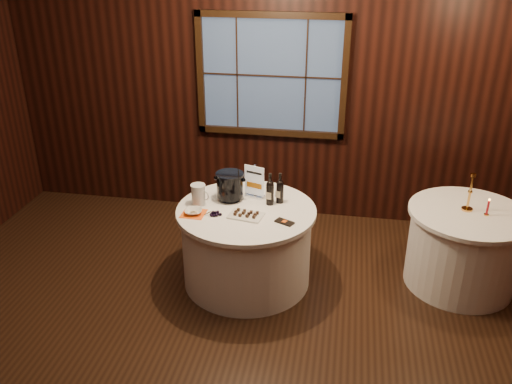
% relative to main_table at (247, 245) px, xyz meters
% --- Properties ---
extents(ground, '(6.00, 6.00, 0.00)m').
position_rel_main_table_xyz_m(ground, '(0.00, -1.00, -0.39)').
color(ground, black).
rests_on(ground, ground).
extents(back_wall, '(6.00, 0.10, 3.00)m').
position_rel_main_table_xyz_m(back_wall, '(0.00, 1.48, 1.16)').
color(back_wall, black).
rests_on(back_wall, ground).
extents(main_table, '(1.28, 1.28, 0.77)m').
position_rel_main_table_xyz_m(main_table, '(0.00, 0.00, 0.00)').
color(main_table, white).
rests_on(main_table, ground).
extents(side_table, '(1.08, 1.08, 0.77)m').
position_rel_main_table_xyz_m(side_table, '(2.00, 0.30, 0.00)').
color(side_table, white).
rests_on(side_table, ground).
extents(sign_stand, '(0.20, 0.15, 0.33)m').
position_rel_main_table_xyz_m(sign_stand, '(0.03, 0.26, 0.49)').
color(sign_stand, silver).
rests_on(sign_stand, main_table).
extents(port_bottle_left, '(0.07, 0.08, 0.31)m').
position_rel_main_table_xyz_m(port_bottle_left, '(0.20, 0.14, 0.52)').
color(port_bottle_left, black).
rests_on(port_bottle_left, main_table).
extents(port_bottle_right, '(0.07, 0.08, 0.29)m').
position_rel_main_table_xyz_m(port_bottle_right, '(0.28, 0.19, 0.51)').
color(port_bottle_right, black).
rests_on(port_bottle_right, main_table).
extents(ice_bucket, '(0.26, 0.26, 0.27)m').
position_rel_main_table_xyz_m(ice_bucket, '(-0.19, 0.17, 0.52)').
color(ice_bucket, black).
rests_on(ice_bucket, main_table).
extents(chocolate_plate, '(0.33, 0.24, 0.04)m').
position_rel_main_table_xyz_m(chocolate_plate, '(0.03, -0.14, 0.40)').
color(chocolate_plate, white).
rests_on(chocolate_plate, main_table).
extents(chocolate_box, '(0.18, 0.15, 0.01)m').
position_rel_main_table_xyz_m(chocolate_box, '(0.38, -0.20, 0.39)').
color(chocolate_box, black).
rests_on(chocolate_box, main_table).
extents(grape_bunch, '(0.17, 0.08, 0.04)m').
position_rel_main_table_xyz_m(grape_bunch, '(-0.25, -0.18, 0.40)').
color(grape_bunch, black).
rests_on(grape_bunch, main_table).
extents(glass_pitcher, '(0.18, 0.14, 0.20)m').
position_rel_main_table_xyz_m(glass_pitcher, '(-0.45, 0.02, 0.48)').
color(glass_pitcher, silver).
rests_on(glass_pitcher, main_table).
extents(orange_napkin, '(0.22, 0.22, 0.00)m').
position_rel_main_table_xyz_m(orange_napkin, '(-0.45, -0.18, 0.38)').
color(orange_napkin, '#FD5D15').
rests_on(orange_napkin, main_table).
extents(cracker_bowl, '(0.18, 0.18, 0.04)m').
position_rel_main_table_xyz_m(cracker_bowl, '(-0.45, -0.18, 0.41)').
color(cracker_bowl, white).
rests_on(cracker_bowl, orange_napkin).
extents(brass_candlestick, '(0.10, 0.10, 0.36)m').
position_rel_main_table_xyz_m(brass_candlestick, '(1.98, 0.33, 0.51)').
color(brass_candlestick, gold).
rests_on(brass_candlestick, side_table).
extents(red_candle, '(0.04, 0.04, 0.16)m').
position_rel_main_table_xyz_m(red_candle, '(2.13, 0.25, 0.45)').
color(red_candle, gold).
rests_on(red_candle, side_table).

